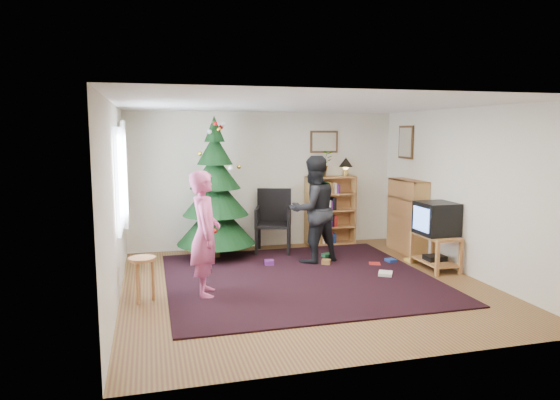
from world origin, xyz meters
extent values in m
plane|color=brown|center=(0.00, 0.00, 0.00)|extent=(5.00, 5.00, 0.00)
plane|color=white|center=(0.00, 0.00, 2.50)|extent=(5.00, 5.00, 0.00)
cube|color=silver|center=(0.00, 2.50, 1.25)|extent=(5.00, 0.02, 2.50)
cube|color=silver|center=(0.00, -2.50, 1.25)|extent=(5.00, 0.02, 2.50)
cube|color=silver|center=(-2.50, 0.00, 1.25)|extent=(0.02, 5.00, 2.50)
cube|color=silver|center=(2.50, 0.00, 1.25)|extent=(0.02, 5.00, 2.50)
cube|color=black|center=(0.00, 0.30, 0.01)|extent=(3.80, 3.60, 0.02)
cube|color=silver|center=(-2.47, 0.60, 1.50)|extent=(0.04, 1.20, 1.40)
cube|color=silver|center=(-2.43, 1.30, 1.50)|extent=(0.06, 0.35, 1.60)
cube|color=#4C3319|center=(1.15, 2.48, 1.95)|extent=(0.55, 0.03, 0.42)
cube|color=beige|center=(1.15, 2.48, 1.95)|extent=(0.47, 0.01, 0.34)
cube|color=#4C3319|center=(2.48, 1.75, 1.95)|extent=(0.03, 0.50, 0.60)
cube|color=beige|center=(2.48, 1.75, 1.95)|extent=(0.01, 0.42, 0.52)
cylinder|color=#3F2816|center=(-1.01, 1.81, 0.13)|extent=(0.13, 0.13, 0.26)
cone|color=black|center=(-1.01, 1.81, 0.63)|extent=(1.32, 1.32, 0.75)
cone|color=black|center=(-1.01, 1.81, 1.08)|extent=(1.11, 1.11, 0.66)
cone|color=black|center=(-1.01, 1.81, 1.49)|extent=(0.85, 0.85, 0.59)
cone|color=black|center=(-1.01, 1.81, 1.86)|extent=(0.60, 0.60, 0.51)
cone|color=black|center=(-1.01, 1.81, 2.19)|extent=(0.34, 0.34, 0.43)
cube|color=#B48140|center=(1.25, 2.34, 0.65)|extent=(0.95, 0.30, 1.30)
cube|color=#B48140|center=(1.25, 2.34, 1.29)|extent=(0.95, 0.30, 0.03)
cube|color=#B48140|center=(2.34, 1.37, 0.65)|extent=(0.30, 0.95, 1.30)
cube|color=#B48140|center=(2.34, 1.37, 1.29)|extent=(0.30, 0.95, 0.03)
cube|color=#B48140|center=(2.22, 0.25, 0.53)|extent=(0.45, 0.82, 0.04)
cube|color=#B48140|center=(2.02, -0.13, 0.26)|extent=(0.05, 0.05, 0.51)
cube|color=#B48140|center=(2.42, -0.13, 0.26)|extent=(0.05, 0.05, 0.51)
cube|color=#B48140|center=(2.02, 0.63, 0.26)|extent=(0.05, 0.05, 0.51)
cube|color=#B48140|center=(2.42, 0.63, 0.26)|extent=(0.05, 0.05, 0.51)
cube|color=#B48140|center=(2.22, 0.25, 0.12)|extent=(0.41, 0.78, 0.03)
cube|color=black|center=(2.22, 0.25, 0.17)|extent=(0.30, 0.25, 0.08)
cube|color=black|center=(2.22, 0.25, 0.80)|extent=(0.53, 0.58, 0.51)
cube|color=#5D90FF|center=(1.95, 0.25, 0.80)|extent=(0.01, 0.45, 0.36)
cube|color=black|center=(0.02, 1.94, 0.50)|extent=(0.77, 0.77, 0.05)
cube|color=black|center=(0.02, 2.22, 0.81)|extent=(0.60, 0.23, 0.61)
cube|color=black|center=(-0.25, 1.66, 0.25)|extent=(0.06, 0.06, 0.50)
cube|color=black|center=(0.30, 1.66, 0.25)|extent=(0.06, 0.06, 0.50)
cube|color=black|center=(-0.25, 2.21, 0.25)|extent=(0.06, 0.06, 0.50)
cube|color=black|center=(0.30, 2.21, 0.25)|extent=(0.06, 0.06, 0.50)
cylinder|color=#B48140|center=(-2.20, -0.16, 0.55)|extent=(0.34, 0.34, 0.04)
cylinder|color=#B48140|center=(-2.08, -0.16, 0.27)|extent=(0.04, 0.04, 0.53)
cylinder|color=#B48140|center=(-2.26, -0.05, 0.27)|extent=(0.04, 0.04, 0.53)
cylinder|color=#B48140|center=(-2.26, -0.26, 0.27)|extent=(0.04, 0.04, 0.53)
imported|color=#C74F84|center=(-1.40, -0.12, 0.82)|extent=(0.45, 0.64, 1.65)
imported|color=black|center=(0.49, 1.13, 0.88)|extent=(1.00, 0.87, 1.76)
imported|color=gray|center=(1.05, 2.34, 1.54)|extent=(0.50, 0.46, 0.49)
cylinder|color=#A57F33|center=(1.55, 2.34, 1.36)|extent=(0.11, 0.11, 0.11)
sphere|color=#FFD88C|center=(1.55, 2.34, 1.48)|extent=(0.11, 0.11, 0.11)
cone|color=black|center=(1.55, 2.34, 1.57)|extent=(0.27, 0.27, 0.18)
cube|color=#A51E19|center=(1.40, 0.69, 0.04)|extent=(0.20, 0.20, 0.08)
cube|color=navy|center=(1.72, 0.76, 0.04)|extent=(0.20, 0.20, 0.08)
cube|color=#1E592D|center=(0.80, 1.29, 0.04)|extent=(0.20, 0.20, 0.08)
cube|color=gold|center=(2.08, 0.74, 0.04)|extent=(0.20, 0.20, 0.08)
cube|color=brown|center=(0.64, 0.87, 0.04)|extent=(0.20, 0.20, 0.08)
cube|color=beige|center=(1.28, 0.07, 0.04)|extent=(0.20, 0.20, 0.08)
cube|color=#4C1959|center=(-0.26, 1.07, 0.04)|extent=(0.20, 0.20, 0.08)
camera|label=1|loc=(-2.07, -6.51, 2.14)|focal=32.00mm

